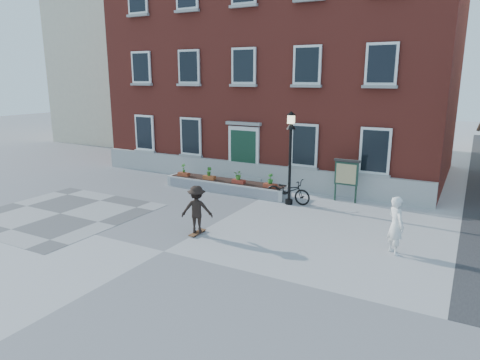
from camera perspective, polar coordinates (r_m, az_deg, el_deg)
The scene contains 10 objects.
ground at distance 13.68m, azimuth -10.11°, elevation -9.35°, with size 100.00×100.00×0.00m, color #A0A0A2.
checker_patch at distance 18.45m, azimuth -22.84°, elevation -4.15°, with size 6.00×6.00×0.01m, color #505052.
distant_building at distance 39.54m, azimuth -12.82°, elevation 15.00°, with size 10.00×12.00×13.00m, color beige.
bicycle at distance 18.43m, azimuth 6.41°, elevation -1.45°, with size 0.71×2.03×1.06m, color black.
bystander at distance 13.84m, azimuth 20.06°, elevation -5.70°, with size 0.66×0.43×1.81m, color white.
brick_building at distance 25.76m, azimuth 6.09°, elevation 15.76°, with size 18.40×10.85×12.60m.
planter_assembly at distance 20.27m, azimuth -1.82°, elevation -0.65°, with size 6.20×1.12×1.15m.
lamp_post at distance 17.84m, azimuth 6.74°, elevation 4.64°, with size 0.40×0.40×3.93m.
notice_board at distance 18.86m, azimuth 14.00°, elevation 0.86°, with size 1.10×0.16×1.87m.
skateboarder at distance 14.64m, azimuth -5.78°, elevation -3.91°, with size 1.23×1.03×1.73m.
Camera 1 is at (8.06, -9.71, 5.27)m, focal length 32.00 mm.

